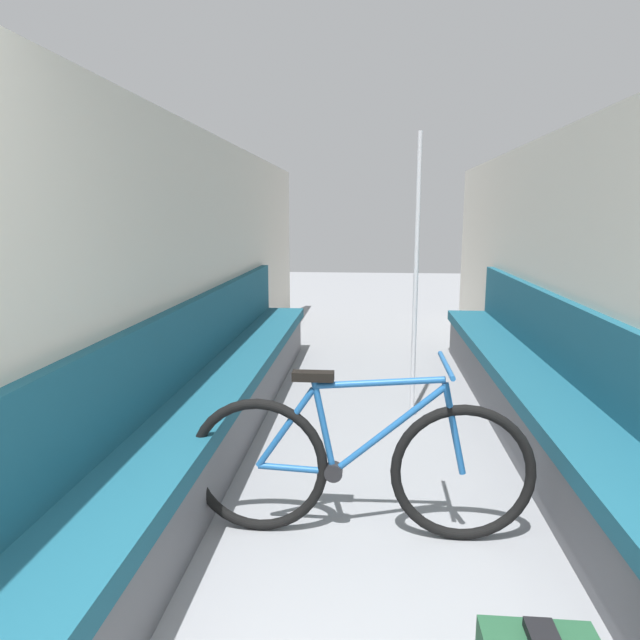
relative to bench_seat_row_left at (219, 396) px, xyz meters
name	(u,v)px	position (x,y,z in m)	size (l,w,h in m)	color
wall_left	(186,282)	(-0.26, 0.19, 0.78)	(0.10, 9.78, 2.20)	beige
wall_right	(584,287)	(2.47, 0.19, 0.78)	(0.10, 9.78, 2.20)	beige
bench_seat_row_left	(219,396)	(0.00, 0.00, 0.00)	(0.48, 5.60, 1.00)	#5B5B60
bench_seat_row_right	(544,405)	(2.21, 0.00, 0.00)	(0.48, 5.60, 1.00)	#5B5B60
bicycle	(359,465)	(1.00, -1.13, 0.04)	(1.69, 0.46, 0.90)	black
grab_pole_near	(416,282)	(1.39, 0.67, 0.74)	(0.08, 0.08, 2.18)	gray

